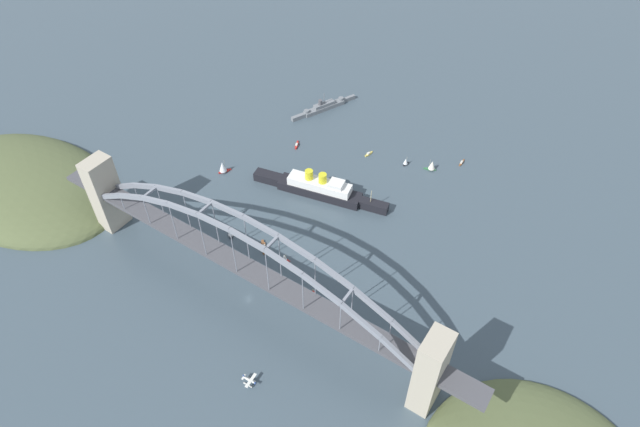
{
  "coord_description": "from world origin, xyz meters",
  "views": [
    {
      "loc": [
        146.95,
        -142.4,
        271.47
      ],
      "look_at": [
        0.0,
        79.28,
        8.0
      ],
      "focal_mm": 30.59,
      "sensor_mm": 36.0,
      "label": 1
    }
  ],
  "objects_px": {
    "small_boat_1": "(406,161)",
    "small_boat_7": "(297,145)",
    "harbor_arch_bridge": "(244,267)",
    "small_boat_5": "(264,247)",
    "small_boat_3": "(369,154)",
    "small_boat_6": "(462,163)",
    "ocean_liner": "(319,188)",
    "small_boat_4": "(223,167)",
    "small_boat_2": "(432,165)",
    "small_boat_0": "(230,232)",
    "seaplane_taxiing_near_bridge": "(250,381)",
    "small_boat_8": "(284,257)",
    "channel_marker_buoy": "(313,291)",
    "naval_cruiser": "(323,107)"
  },
  "relations": [
    {
      "from": "small_boat_3",
      "to": "small_boat_5",
      "type": "relative_size",
      "value": 0.84
    },
    {
      "from": "small_boat_6",
      "to": "small_boat_7",
      "type": "relative_size",
      "value": 0.93
    },
    {
      "from": "ocean_liner",
      "to": "small_boat_0",
      "type": "height_order",
      "value": "ocean_liner"
    },
    {
      "from": "harbor_arch_bridge",
      "to": "small_boat_7",
      "type": "xyz_separation_m",
      "value": [
        -63.37,
        140.69,
        -29.87
      ]
    },
    {
      "from": "naval_cruiser",
      "to": "small_boat_7",
      "type": "distance_m",
      "value": 56.1
    },
    {
      "from": "naval_cruiser",
      "to": "small_boat_4",
      "type": "height_order",
      "value": "naval_cruiser"
    },
    {
      "from": "naval_cruiser",
      "to": "small_boat_7",
      "type": "bearing_deg",
      "value": -79.48
    },
    {
      "from": "ocean_liner",
      "to": "small_boat_5",
      "type": "bearing_deg",
      "value": -91.46
    },
    {
      "from": "harbor_arch_bridge",
      "to": "small_boat_5",
      "type": "relative_size",
      "value": 28.68
    },
    {
      "from": "small_boat_0",
      "to": "small_boat_5",
      "type": "bearing_deg",
      "value": 7.79
    },
    {
      "from": "small_boat_6",
      "to": "small_boat_8",
      "type": "distance_m",
      "value": 166.56
    },
    {
      "from": "ocean_liner",
      "to": "small_boat_6",
      "type": "xyz_separation_m",
      "value": [
        73.09,
        91.43,
        -5.26
      ]
    },
    {
      "from": "small_boat_0",
      "to": "small_boat_4",
      "type": "height_order",
      "value": "small_boat_4"
    },
    {
      "from": "small_boat_8",
      "to": "small_boat_2",
      "type": "bearing_deg",
      "value": 73.59
    },
    {
      "from": "small_boat_3",
      "to": "small_boat_4",
      "type": "bearing_deg",
      "value": -135.72
    },
    {
      "from": "small_boat_2",
      "to": "small_boat_4",
      "type": "distance_m",
      "value": 159.82
    },
    {
      "from": "seaplane_taxiing_near_bridge",
      "to": "small_boat_5",
      "type": "xyz_separation_m",
      "value": [
        -53.64,
        81.12,
        -1.44
      ]
    },
    {
      "from": "small_boat_8",
      "to": "seaplane_taxiing_near_bridge",
      "type": "bearing_deg",
      "value": -66.09
    },
    {
      "from": "small_boat_1",
      "to": "channel_marker_buoy",
      "type": "height_order",
      "value": "small_boat_1"
    },
    {
      "from": "harbor_arch_bridge",
      "to": "channel_marker_buoy",
      "type": "height_order",
      "value": "harbor_arch_bridge"
    },
    {
      "from": "small_boat_0",
      "to": "small_boat_6",
      "type": "distance_m",
      "value": 187.98
    },
    {
      "from": "seaplane_taxiing_near_bridge",
      "to": "small_boat_0",
      "type": "relative_size",
      "value": 1.24
    },
    {
      "from": "small_boat_1",
      "to": "small_boat_5",
      "type": "xyz_separation_m",
      "value": [
        -38.94,
        -129.64,
        -2.59
      ]
    },
    {
      "from": "ocean_liner",
      "to": "seaplane_taxiing_near_bridge",
      "type": "bearing_deg",
      "value": -70.32
    },
    {
      "from": "seaplane_taxiing_near_bridge",
      "to": "small_boat_8",
      "type": "relative_size",
      "value": 1.48
    },
    {
      "from": "ocean_liner",
      "to": "naval_cruiser",
      "type": "xyz_separation_m",
      "value": [
        -57.46,
        93.52,
        -3.23
      ]
    },
    {
      "from": "naval_cruiser",
      "to": "seaplane_taxiing_near_bridge",
      "type": "xyz_separation_m",
      "value": [
        109.46,
        -238.89,
        -0.58
      ]
    },
    {
      "from": "small_boat_1",
      "to": "small_boat_8",
      "type": "distance_m",
      "value": 132.23
    },
    {
      "from": "seaplane_taxiing_near_bridge",
      "to": "small_boat_4",
      "type": "relative_size",
      "value": 0.84
    },
    {
      "from": "small_boat_4",
      "to": "seaplane_taxiing_near_bridge",
      "type": "bearing_deg",
      "value": -44.73
    },
    {
      "from": "small_boat_2",
      "to": "small_boat_7",
      "type": "relative_size",
      "value": 0.96
    },
    {
      "from": "small_boat_2",
      "to": "small_boat_6",
      "type": "xyz_separation_m",
      "value": [
        16.5,
        20.37,
        -3.77
      ]
    },
    {
      "from": "harbor_arch_bridge",
      "to": "channel_marker_buoy",
      "type": "xyz_separation_m",
      "value": [
        30.26,
        25.88,
        -29.59
      ]
    },
    {
      "from": "small_boat_1",
      "to": "channel_marker_buoy",
      "type": "xyz_separation_m",
      "value": [
        9.11,
        -141.81,
        -2.25
      ]
    },
    {
      "from": "naval_cruiser",
      "to": "small_boat_5",
      "type": "height_order",
      "value": "naval_cruiser"
    },
    {
      "from": "small_boat_1",
      "to": "seaplane_taxiing_near_bridge",
      "type": "bearing_deg",
      "value": -86.01
    },
    {
      "from": "small_boat_8",
      "to": "small_boat_3",
      "type": "bearing_deg",
      "value": 94.26
    },
    {
      "from": "harbor_arch_bridge",
      "to": "ocean_liner",
      "type": "height_order",
      "value": "harbor_arch_bridge"
    },
    {
      "from": "small_boat_2",
      "to": "ocean_liner",
      "type": "bearing_deg",
      "value": -128.53
    },
    {
      "from": "small_boat_4",
      "to": "small_boat_6",
      "type": "height_order",
      "value": "small_boat_4"
    },
    {
      "from": "naval_cruiser",
      "to": "small_boat_6",
      "type": "height_order",
      "value": "naval_cruiser"
    },
    {
      "from": "small_boat_1",
      "to": "small_boat_7",
      "type": "bearing_deg",
      "value": -162.29
    },
    {
      "from": "small_boat_3",
      "to": "small_boat_6",
      "type": "xyz_separation_m",
      "value": [
        66.01,
        30.68,
        0.06
      ]
    },
    {
      "from": "channel_marker_buoy",
      "to": "small_boat_7",
      "type": "bearing_deg",
      "value": 129.2
    },
    {
      "from": "small_boat_0",
      "to": "small_boat_2",
      "type": "height_order",
      "value": "small_boat_2"
    },
    {
      "from": "small_boat_0",
      "to": "small_boat_5",
      "type": "height_order",
      "value": "small_boat_0"
    },
    {
      "from": "small_boat_5",
      "to": "channel_marker_buoy",
      "type": "distance_m",
      "value": 49.57
    },
    {
      "from": "ocean_liner",
      "to": "small_boat_4",
      "type": "xyz_separation_m",
      "value": [
        -75.14,
        -19.43,
        -0.91
      ]
    },
    {
      "from": "channel_marker_buoy",
      "to": "small_boat_6",
      "type": "bearing_deg",
      "value": 80.97
    },
    {
      "from": "harbor_arch_bridge",
      "to": "naval_cruiser",
      "type": "xyz_separation_m",
      "value": [
        -73.6,
        195.82,
        -27.92
      ]
    }
  ]
}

